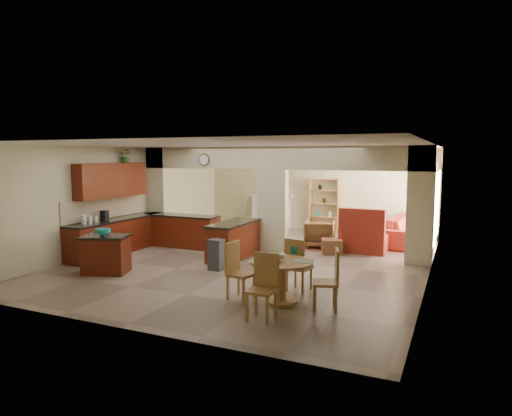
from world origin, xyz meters
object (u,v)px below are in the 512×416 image
at_px(sofa, 412,230).
at_px(armchair, 320,234).
at_px(dining_table, 281,275).
at_px(kitchen_island, 106,254).

distance_m(sofa, armchair, 2.77).
bearing_deg(dining_table, kitchen_island, 175.10).
relative_size(dining_table, sofa, 0.40).
bearing_deg(armchair, sofa, -157.39).
bearing_deg(kitchen_island, armchair, 33.59).
distance_m(dining_table, sofa, 6.74).
xyz_separation_m(kitchen_island, armchair, (3.46, 4.68, -0.04)).
distance_m(kitchen_island, armchair, 5.82).
bearing_deg(kitchen_island, dining_table, -24.80).
xyz_separation_m(dining_table, sofa, (1.53, 6.57, -0.10)).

